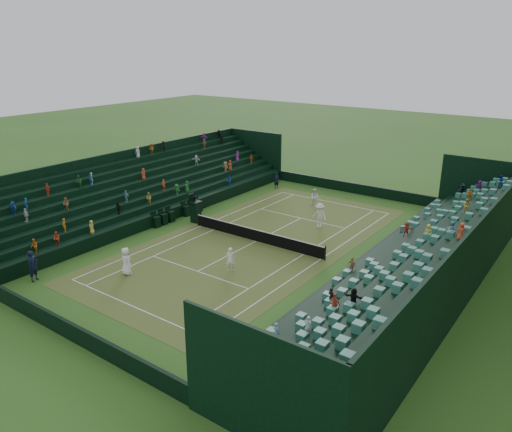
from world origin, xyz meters
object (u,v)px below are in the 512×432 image
Objects in this scene: player_near_west at (126,261)px; player_far_west at (315,197)px; umpire_chair at (196,209)px; player_far_east at (319,215)px; player_near_east at (230,259)px; tennis_net at (256,235)px.

player_near_west is 1.14× the size of player_far_west.
player_near_west is at bearing -72.34° from umpire_chair.
player_far_east reaches higher than player_near_west.
player_near_east is 1.04× the size of player_far_west.
tennis_net is at bearing -4.67° from umpire_chair.
player_far_west is at bearing 126.83° from player_far_east.
player_far_west is 0.80× the size of player_far_east.
player_near_east is at bearing -91.64° from player_far_west.
player_near_west is 15.81m from player_far_east.
player_far_west is at bearing -117.68° from player_near_east.
umpire_chair is 9.90m from player_near_east.
umpire_chair reaches higher than player_near_west.
player_far_east is (0.61, 10.52, 0.17)m from player_near_east.
player_far_east is at bearing 67.45° from tennis_net.
tennis_net is at bearing -100.98° from player_near_west.
player_near_west is at bearing -107.42° from player_far_east.
player_far_east reaches higher than tennis_net.
player_near_east is 10.53m from player_far_east.
player_near_east is at bearing -34.45° from umpire_chair.
player_near_west is 0.91× the size of player_far_east.
umpire_chair reaches higher than tennis_net.
player_near_west is (-3.36, -9.33, 0.38)m from tennis_net.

